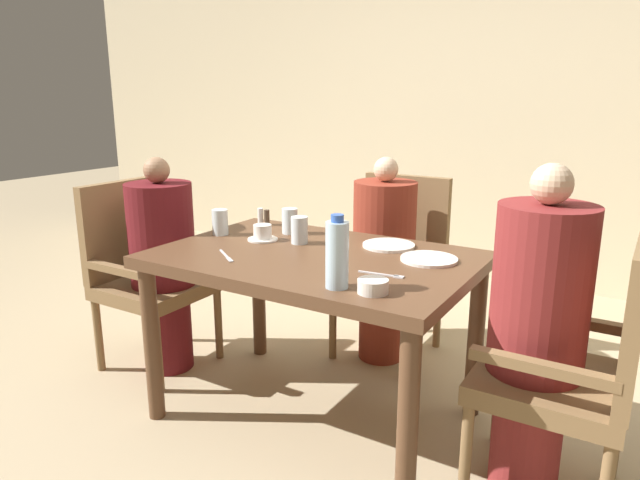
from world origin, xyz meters
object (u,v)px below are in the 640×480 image
(chair_left_side, at_px, (144,268))
(glass_tall_far, at_px, (220,222))
(plate_main_right, at_px, (429,259))
(chair_far_side, at_px, (395,259))
(bowl_small, at_px, (373,286))
(diner_in_left_chair, at_px, (163,263))
(teacup_with_saucer, at_px, (263,234))
(plate_main_left, at_px, (389,245))
(glass_tall_near, at_px, (299,230))
(diner_in_far_chair, at_px, (383,258))
(chair_right_side, at_px, (580,364))
(diner_in_right_chair, at_px, (537,330))
(glass_tall_mid, at_px, (290,221))
(water_bottle, at_px, (337,254))

(chair_left_side, relative_size, glass_tall_far, 7.95)
(plate_main_right, bearing_deg, chair_far_side, 123.31)
(chair_far_side, xyz_separation_m, bowl_small, (0.41, -1.12, 0.25))
(diner_in_left_chair, bearing_deg, teacup_with_saucer, 7.39)
(teacup_with_saucer, bearing_deg, plate_main_right, 6.12)
(plate_main_left, relative_size, glass_tall_near, 1.89)
(diner_in_far_chair, xyz_separation_m, plate_main_right, (0.44, -0.52, 0.19))
(glass_tall_near, bearing_deg, teacup_with_saucer, -166.87)
(chair_left_side, distance_m, chair_right_side, 2.06)
(chair_right_side, bearing_deg, plate_main_right, 165.39)
(bowl_small, bearing_deg, plate_main_left, 109.67)
(teacup_with_saucer, height_order, bowl_small, teacup_with_saucer)
(diner_in_right_chair, relative_size, plate_main_left, 5.19)
(diner_in_far_chair, xyz_separation_m, glass_tall_mid, (-0.29, -0.43, 0.25))
(chair_left_side, height_order, chair_right_side, same)
(diner_in_left_chair, bearing_deg, water_bottle, -15.02)
(chair_left_side, xyz_separation_m, bowl_small, (1.44, -0.30, 0.25))
(diner_in_left_chair, height_order, plate_main_left, diner_in_left_chair)
(chair_left_side, relative_size, bowl_small, 9.16)
(chair_right_side, bearing_deg, diner_in_far_chair, 146.72)
(plate_main_right, xyz_separation_m, bowl_small, (-0.02, -0.46, 0.02))
(diner_in_left_chair, height_order, water_bottle, diner_in_left_chair)
(diner_in_right_chair, bearing_deg, water_bottle, -152.44)
(water_bottle, bearing_deg, teacup_with_saucer, 147.33)
(plate_main_right, bearing_deg, teacup_with_saucer, -173.88)
(chair_far_side, bearing_deg, diner_in_right_chair, -42.71)
(glass_tall_mid, distance_m, glass_tall_far, 0.32)
(glass_tall_mid, bearing_deg, diner_in_left_chair, -157.85)
(chair_far_side, bearing_deg, plate_main_left, -69.11)
(chair_left_side, height_order, teacup_with_saucer, chair_left_side)
(diner_in_far_chair, distance_m, glass_tall_mid, 0.57)
(glass_tall_mid, bearing_deg, teacup_with_saucer, -100.67)
(chair_right_side, relative_size, plate_main_left, 4.22)
(plate_main_left, bearing_deg, water_bottle, -82.75)
(bowl_small, relative_size, glass_tall_near, 0.87)
(plate_main_left, height_order, glass_tall_near, glass_tall_near)
(chair_far_side, bearing_deg, chair_right_side, -38.49)
(glass_tall_near, bearing_deg, plate_main_left, 23.05)
(diner_in_far_chair, height_order, glass_tall_mid, diner_in_far_chair)
(chair_far_side, relative_size, water_bottle, 3.74)
(chair_left_side, xyz_separation_m, water_bottle, (1.31, -0.31, 0.34))
(plate_main_left, bearing_deg, chair_left_side, -167.88)
(diner_in_left_chair, bearing_deg, bowl_small, -13.03)
(diner_in_right_chair, distance_m, water_bottle, 0.73)
(plate_main_left, distance_m, water_bottle, 0.60)
(plate_main_left, height_order, water_bottle, water_bottle)
(bowl_small, bearing_deg, diner_in_right_chair, 32.45)
(chair_right_side, height_order, glass_tall_far, chair_right_side)
(plate_main_left, xyz_separation_m, water_bottle, (0.07, -0.58, 0.11))
(diner_in_right_chair, bearing_deg, diner_in_far_chair, 142.69)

